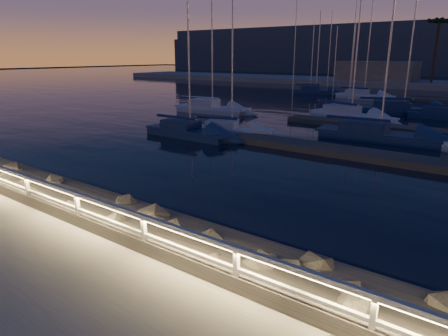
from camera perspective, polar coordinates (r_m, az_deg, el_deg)
The scene contains 16 objects.
ground at distance 9.96m, azimuth -3.13°, elevation -14.99°, with size 400.00×400.00×0.00m, color #AAA699.
harbor_water at distance 38.63m, azimuth 28.16°, elevation 4.95°, with size 400.00×440.00×0.60m.
guard_rail at distance 9.62m, azimuth -3.52°, elevation -10.90°, with size 44.11×0.12×1.06m.
riprap at distance 9.65m, azimuth 27.78°, elevation -19.66°, with size 21.34×3.11×1.41m.
floating_docks at distance 39.80m, azimuth 28.57°, elevation 6.00°, with size 22.00×36.00×0.40m.
palm_left at distance 79.84m, azimuth 28.39°, elevation 17.69°, with size 3.00×3.00×11.20m.
distant_hills at distance 142.91m, azimuth 26.47°, elevation 14.13°, with size 230.00×37.50×18.00m.
sailboat_a at distance 29.50m, azimuth 0.83°, elevation 5.51°, with size 6.37×3.47×10.53m.
sailboat_b at distance 29.10m, azimuth -5.11°, elevation 5.34°, with size 7.26×2.28×12.30m.
sailboat_c at distance 29.63m, azimuth 20.96°, elevation 4.59°, with size 8.66×3.17×14.40m.
sailboat_e at distance 41.25m, azimuth -1.90°, elevation 8.57°, with size 8.13×3.30×13.54m.
sailboat_g at distance 43.89m, azimuth 23.92°, elevation 7.67°, with size 9.57×5.49×15.69m.
sailboat_j at distance 38.17m, azimuth 17.43°, elevation 7.24°, with size 8.46×4.64×13.90m.
sailboat_k at distance 42.36m, azimuth 29.18°, elevation 6.67°, with size 7.23×2.48×12.10m.
sailboat_m at distance 63.13m, azimuth 12.82°, elevation 10.70°, with size 7.24×3.83×11.96m.
sailboat_n at distance 57.74m, azimuth 19.18°, elevation 9.77°, with size 7.80×2.89×13.02m.
Camera 1 is at (5.53, -6.52, 5.11)m, focal length 32.00 mm.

